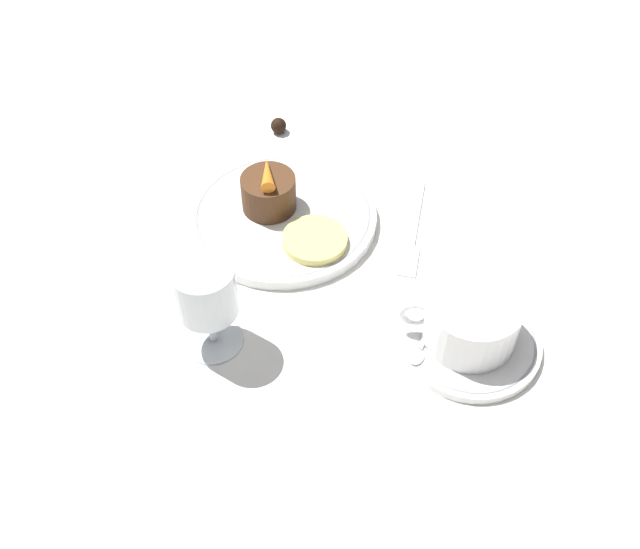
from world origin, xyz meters
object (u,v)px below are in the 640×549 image
coffee_cup (471,319)px  fork (413,237)px  dessert_cake (269,193)px  dinner_plate (283,216)px  wine_glass (206,295)px

coffee_cup → fork: coffee_cup is taller
dessert_cake → dinner_plate: bearing=152.4°
fork → dinner_plate: bearing=-4.7°
dinner_plate → dessert_cake: 0.04m
coffee_cup → dinner_plate: bearing=-36.7°
coffee_cup → fork: 0.17m
wine_glass → dessert_cake: 0.21m
dinner_plate → coffee_cup: coffee_cup is taller
dinner_plate → wine_glass: wine_glass is taller
wine_glass → coffee_cup: bearing=-174.1°
dinner_plate → wine_glass: bearing=75.8°
coffee_cup → wine_glass: 0.28m
coffee_cup → dessert_cake: (0.24, -0.18, -0.00)m
wine_glass → dinner_plate: bearing=-104.2°
dinner_plate → wine_glass: (0.05, 0.19, 0.07)m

